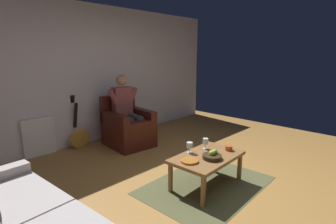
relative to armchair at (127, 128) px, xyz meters
The scene contains 13 objects.
ground_plane 2.14m from the armchair, 86.62° to the left, with size 6.85×6.85×0.00m, color olive.
wall_back 1.20m from the armchair, 80.12° to the right, with size 6.11×0.06×2.58m, color silver.
rug 2.02m from the armchair, 82.69° to the left, with size 1.65×1.19×0.01m, color #4E5030.
armchair is the anchor object (origin of this frame).
person_seated 0.37m from the armchair, 95.38° to the right, with size 0.62×0.63×1.31m.
coffee_table 2.00m from the armchair, 82.69° to the left, with size 0.97×0.62×0.41m.
guitar 0.87m from the armchair, 36.39° to the right, with size 0.36×0.30×0.96m.
radiator 1.49m from the armchair, 25.61° to the right, with size 0.51×0.06×0.65m, color white.
wine_glass_near 1.83m from the armchair, 87.66° to the left, with size 0.07×0.07×0.15m.
wine_glass_far 1.80m from the armchair, 79.21° to the left, with size 0.08×0.08×0.14m.
fruit_bowl 2.11m from the armchair, 82.01° to the left, with size 0.24×0.24×0.11m.
decorative_dish 2.03m from the armchair, 73.84° to the left, with size 0.22×0.22×0.02m, color #AA6623.
candle_jar 2.09m from the armchair, 92.62° to the left, with size 0.10×0.10×0.06m, color #BA4C1F.
Camera 1 is at (2.70, 1.66, 1.67)m, focal length 27.80 mm.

